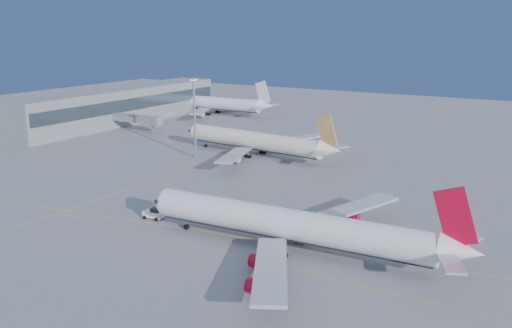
# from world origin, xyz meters

# --- Properties ---
(ground) EXTENTS (500.00, 500.00, 0.00)m
(ground) POSITION_xyz_m (0.00, 0.00, 0.00)
(ground) COLOR slate
(ground) RESTS_ON ground
(terminal) EXTENTS (18.40, 110.00, 15.00)m
(terminal) POSITION_xyz_m (-114.93, 85.00, 7.51)
(terminal) COLOR gray
(terminal) RESTS_ON ground
(jet_bridge) EXTENTS (23.60, 3.60, 6.90)m
(jet_bridge) POSITION_xyz_m (-93.11, 72.00, 5.17)
(jet_bridge) COLOR gray
(jet_bridge) RESTS_ON ground
(taxiway_lines) EXTENTS (118.86, 140.00, 0.02)m
(taxiway_lines) POSITION_xyz_m (-14.71, 6.34, 0.01)
(taxiway_lines) COLOR #EFAD0D
(taxiway_lines) RESTS_ON ground
(airliner_virgin) EXTENTS (67.30, 60.48, 16.61)m
(airliner_virgin) POSITION_xyz_m (15.65, -6.52, 5.01)
(airliner_virgin) COLOR white
(airliner_virgin) RESTS_ON ground
(airliner_etihad) EXTENTS (62.08, 56.98, 16.20)m
(airliner_etihad) POSITION_xyz_m (-31.15, 58.91, 4.93)
(airliner_etihad) COLOR #F0E3CD
(airliner_etihad) RESTS_ON ground
(airliner_third) EXTENTS (64.26, 59.39, 17.27)m
(airliner_third) POSITION_xyz_m (-94.51, 125.70, 5.23)
(airliner_third) COLOR white
(airliner_third) RESTS_ON ground
(pushback_tug) EXTENTS (4.65, 3.06, 2.52)m
(pushback_tug) POSITION_xyz_m (-18.88, -5.69, 1.17)
(pushback_tug) COLOR white
(pushback_tug) RESTS_ON ground
(light_mast) EXTENTS (2.19, 2.19, 25.39)m
(light_mast) POSITION_xyz_m (-46.77, 46.97, 14.98)
(light_mast) COLOR gray
(light_mast) RESTS_ON ground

